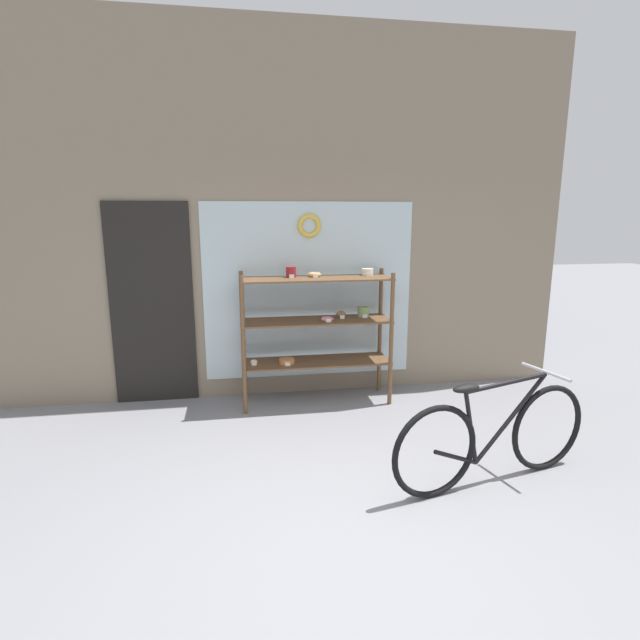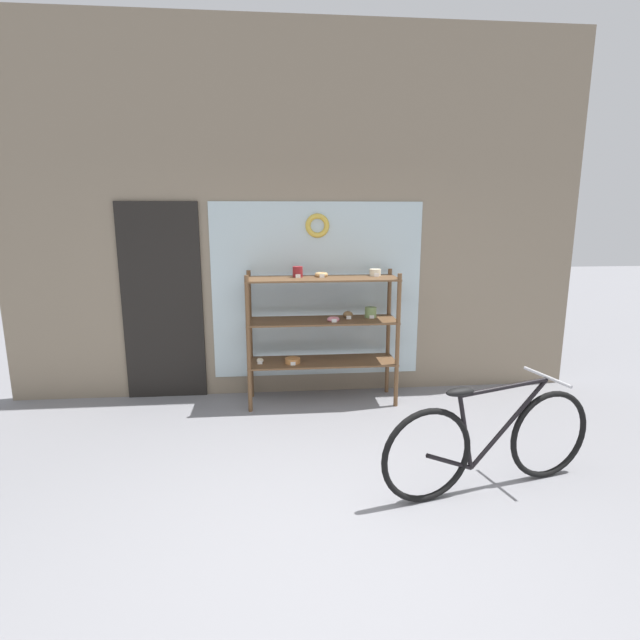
{
  "view_description": "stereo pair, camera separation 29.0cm",
  "coord_description": "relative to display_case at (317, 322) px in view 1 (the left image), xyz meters",
  "views": [
    {
      "loc": [
        -0.57,
        -2.64,
        1.99
      ],
      "look_at": [
        0.11,
        1.44,
        1.09
      ],
      "focal_mm": 28.0,
      "sensor_mm": 36.0,
      "label": 1
    },
    {
      "loc": [
        -0.29,
        -2.68,
        1.99
      ],
      "look_at": [
        0.11,
        1.44,
        1.09
      ],
      "focal_mm": 28.0,
      "sensor_mm": 36.0,
      "label": 2
    }
  ],
  "objects": [
    {
      "name": "storefront_facade",
      "position": [
        -0.27,
        0.36,
        1.03
      ],
      "size": [
        6.2,
        0.13,
        3.88
      ],
      "color": "gray",
      "rests_on": "ground_plane"
    },
    {
      "name": "ground_plane",
      "position": [
        -0.23,
        -2.37,
        -0.87
      ],
      "size": [
        30.0,
        30.0,
        0.0
      ],
      "primitive_type": "plane",
      "color": "gray"
    },
    {
      "name": "display_case",
      "position": [
        0.0,
        0.0,
        0.0
      ],
      "size": [
        1.55,
        0.46,
        1.44
      ],
      "color": "brown",
      "rests_on": "ground_plane"
    },
    {
      "name": "bicycle",
      "position": [
        1.02,
        -1.85,
        -0.5
      ],
      "size": [
        1.7,
        0.54,
        0.83
      ],
      "rotation": [
        0.0,
        0.0,
        0.23
      ],
      "color": "black",
      "rests_on": "ground_plane"
    }
  ]
}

